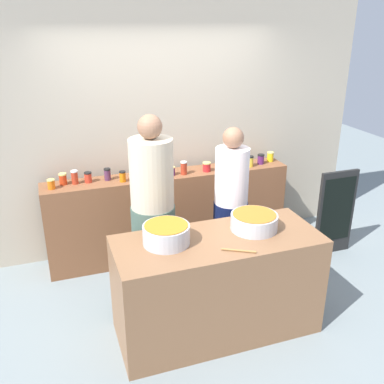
{
  "coord_description": "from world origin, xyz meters",
  "views": [
    {
      "loc": [
        -1.22,
        -3.15,
        2.56
      ],
      "look_at": [
        0.0,
        0.35,
        1.05
      ],
      "focal_mm": 40.53,
      "sensor_mm": 36.0,
      "label": 1
    }
  ],
  "objects_px": {
    "preserve_jar_3": "(88,177)",
    "preserve_jar_13": "(250,161)",
    "cook_in_cap": "(230,216)",
    "preserve_jar_4": "(107,174)",
    "preserve_jar_1": "(63,179)",
    "preserve_jar_5": "(123,176)",
    "preserve_jar_6": "(134,171)",
    "preserve_jar_12": "(232,159)",
    "preserve_jar_15": "(270,157)",
    "cook_with_tongs": "(153,224)",
    "chalkboard_sign": "(336,213)",
    "preserve_jar_11": "(223,163)",
    "cooking_pot_left": "(166,234)",
    "preserve_jar_10": "(207,167)",
    "preserve_jar_2": "(75,177)",
    "cooking_pot_center": "(254,222)",
    "preserve_jar_8": "(172,171)",
    "wooden_spoon": "(239,250)",
    "preserve_jar_7": "(152,171)",
    "preserve_jar_0": "(51,184)",
    "preserve_jar_9": "(184,168)",
    "preserve_jar_14": "(261,159)"
  },
  "relations": [
    {
      "from": "preserve_jar_11",
      "to": "preserve_jar_10",
      "type": "bearing_deg",
      "value": -168.9
    },
    {
      "from": "preserve_jar_2",
      "to": "chalkboard_sign",
      "type": "xyz_separation_m",
      "value": [
        2.76,
        -0.62,
        -0.54
      ]
    },
    {
      "from": "preserve_jar_6",
      "to": "wooden_spoon",
      "type": "xyz_separation_m",
      "value": [
        0.45,
        -1.65,
        -0.14
      ]
    },
    {
      "from": "preserve_jar_1",
      "to": "cook_in_cap",
      "type": "height_order",
      "value": "cook_in_cap"
    },
    {
      "from": "preserve_jar_12",
      "to": "preserve_jar_15",
      "type": "bearing_deg",
      "value": -3.01
    },
    {
      "from": "preserve_jar_10",
      "to": "preserve_jar_11",
      "type": "height_order",
      "value": "preserve_jar_11"
    },
    {
      "from": "preserve_jar_5",
      "to": "preserve_jar_6",
      "type": "bearing_deg",
      "value": 28.08
    },
    {
      "from": "preserve_jar_12",
      "to": "preserve_jar_15",
      "type": "relative_size",
      "value": 1.29
    },
    {
      "from": "preserve_jar_15",
      "to": "cooking_pot_left",
      "type": "relative_size",
      "value": 0.3
    },
    {
      "from": "preserve_jar_10",
      "to": "cooking_pot_left",
      "type": "xyz_separation_m",
      "value": [
        -0.83,
        -1.28,
        -0.05
      ]
    },
    {
      "from": "preserve_jar_14",
      "to": "wooden_spoon",
      "type": "relative_size",
      "value": 0.43
    },
    {
      "from": "preserve_jar_3",
      "to": "cook_with_tongs",
      "type": "relative_size",
      "value": 0.06
    },
    {
      "from": "preserve_jar_6",
      "to": "preserve_jar_2",
      "type": "bearing_deg",
      "value": 178.04
    },
    {
      "from": "preserve_jar_3",
      "to": "preserve_jar_11",
      "type": "bearing_deg",
      "value": -1.38
    },
    {
      "from": "preserve_jar_6",
      "to": "preserve_jar_11",
      "type": "xyz_separation_m",
      "value": [
        1.01,
        -0.02,
        -0.01
      ]
    },
    {
      "from": "preserve_jar_9",
      "to": "preserve_jar_12",
      "type": "bearing_deg",
      "value": 10.93
    },
    {
      "from": "preserve_jar_5",
      "to": "preserve_jar_8",
      "type": "distance_m",
      "value": 0.53
    },
    {
      "from": "preserve_jar_13",
      "to": "preserve_jar_15",
      "type": "distance_m",
      "value": 0.33
    },
    {
      "from": "preserve_jar_10",
      "to": "preserve_jar_12",
      "type": "relative_size",
      "value": 0.7
    },
    {
      "from": "cook_in_cap",
      "to": "preserve_jar_4",
      "type": "bearing_deg",
      "value": 143.57
    },
    {
      "from": "chalkboard_sign",
      "to": "preserve_jar_12",
      "type": "bearing_deg",
      "value": 146.94
    },
    {
      "from": "preserve_jar_7",
      "to": "cooking_pot_left",
      "type": "bearing_deg",
      "value": -99.7
    },
    {
      "from": "preserve_jar_14",
      "to": "cook_with_tongs",
      "type": "bearing_deg",
      "value": -151.18
    },
    {
      "from": "preserve_jar_0",
      "to": "wooden_spoon",
      "type": "distance_m",
      "value": 2.06
    },
    {
      "from": "preserve_jar_10",
      "to": "cooking_pot_left",
      "type": "bearing_deg",
      "value": -122.91
    },
    {
      "from": "preserve_jar_2",
      "to": "preserve_jar_15",
      "type": "bearing_deg",
      "value": 0.16
    },
    {
      "from": "preserve_jar_3",
      "to": "preserve_jar_13",
      "type": "height_order",
      "value": "preserve_jar_13"
    },
    {
      "from": "preserve_jar_8",
      "to": "cook_with_tongs",
      "type": "relative_size",
      "value": 0.05
    },
    {
      "from": "preserve_jar_1",
      "to": "preserve_jar_4",
      "type": "height_order",
      "value": "preserve_jar_4"
    },
    {
      "from": "preserve_jar_6",
      "to": "cooking_pot_left",
      "type": "bearing_deg",
      "value": -91.57
    },
    {
      "from": "preserve_jar_0",
      "to": "chalkboard_sign",
      "type": "distance_m",
      "value": 3.09
    },
    {
      "from": "preserve_jar_13",
      "to": "cooking_pot_center",
      "type": "relative_size",
      "value": 0.31
    },
    {
      "from": "wooden_spoon",
      "to": "preserve_jar_7",
      "type": "bearing_deg",
      "value": 99.1
    },
    {
      "from": "cook_with_tongs",
      "to": "preserve_jar_15",
      "type": "bearing_deg",
      "value": 27.91
    },
    {
      "from": "preserve_jar_7",
      "to": "preserve_jar_14",
      "type": "xyz_separation_m",
      "value": [
        1.28,
        -0.0,
        0.0
      ]
    },
    {
      "from": "preserve_jar_15",
      "to": "cook_with_tongs",
      "type": "xyz_separation_m",
      "value": [
        -1.64,
        -0.87,
        -0.21
      ]
    },
    {
      "from": "preserve_jar_2",
      "to": "cooking_pot_center",
      "type": "distance_m",
      "value": 1.91
    },
    {
      "from": "preserve_jar_1",
      "to": "preserve_jar_5",
      "type": "height_order",
      "value": "preserve_jar_1"
    },
    {
      "from": "preserve_jar_7",
      "to": "cooking_pot_center",
      "type": "distance_m",
      "value": 1.43
    },
    {
      "from": "cooking_pot_center",
      "to": "cook_in_cap",
      "type": "bearing_deg",
      "value": 85.07
    },
    {
      "from": "preserve_jar_1",
      "to": "chalkboard_sign",
      "type": "height_order",
      "value": "preserve_jar_1"
    },
    {
      "from": "preserve_jar_11",
      "to": "cooking_pot_center",
      "type": "relative_size",
      "value": 0.31
    },
    {
      "from": "cooking_pot_left",
      "to": "cook_in_cap",
      "type": "bearing_deg",
      "value": 35.57
    },
    {
      "from": "preserve_jar_8",
      "to": "preserve_jar_9",
      "type": "bearing_deg",
      "value": -6.07
    },
    {
      "from": "preserve_jar_3",
      "to": "chalkboard_sign",
      "type": "bearing_deg",
      "value": -13.28
    },
    {
      "from": "preserve_jar_9",
      "to": "cook_with_tongs",
      "type": "relative_size",
      "value": 0.08
    },
    {
      "from": "preserve_jar_1",
      "to": "preserve_jar_11",
      "type": "distance_m",
      "value": 1.73
    },
    {
      "from": "preserve_jar_3",
      "to": "wooden_spoon",
      "type": "height_order",
      "value": "preserve_jar_3"
    },
    {
      "from": "preserve_jar_2",
      "to": "chalkboard_sign",
      "type": "bearing_deg",
      "value": -12.68
    },
    {
      "from": "cooking_pot_left",
      "to": "preserve_jar_8",
      "type": "bearing_deg",
      "value": 71.5
    }
  ]
}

